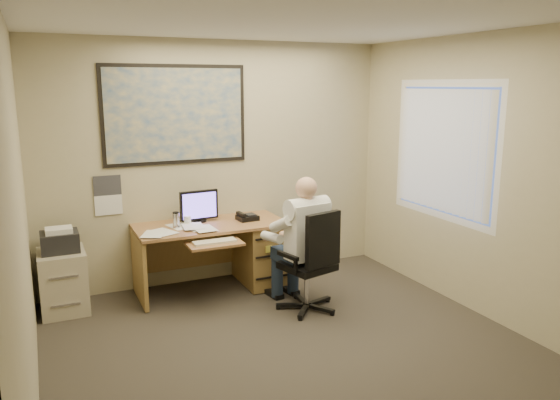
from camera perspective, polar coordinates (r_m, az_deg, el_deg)
name	(u,v)px	position (r m, az deg, el deg)	size (l,w,h in m)	color
room_shell	(309,201)	(4.16, 3.06, -0.11)	(4.00, 4.50, 2.70)	#332E27
desk	(240,247)	(6.12, -4.25, -4.95)	(1.60, 0.97, 1.09)	#9F7044
world_map	(176,115)	(6.02, -10.85, 8.74)	(1.56, 0.03, 1.06)	#1E4C93
wall_calendar	(108,195)	(5.99, -17.54, 0.47)	(0.28, 0.01, 0.42)	white
window_blinds	(444,151)	(5.89, 16.72, 4.96)	(0.06, 1.40, 1.30)	silver
filing_cabinet	(63,275)	(5.86, -21.76, -7.34)	(0.44, 0.53, 0.86)	#B8AE94
office_chair	(308,282)	(5.47, 2.96, -8.55)	(0.75, 0.75, 1.04)	black
person	(306,244)	(5.42, 2.75, -4.60)	(0.57, 0.81, 1.35)	white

